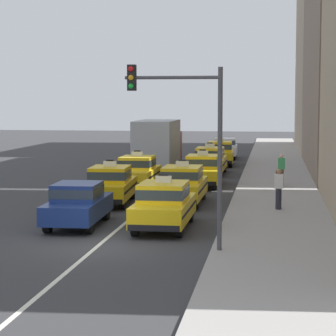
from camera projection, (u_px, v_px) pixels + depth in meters
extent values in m
plane|color=#353538|center=(98.00, 246.00, 22.12)|extent=(160.00, 160.00, 0.00)
cube|color=silver|center=(180.00, 177.00, 41.81)|extent=(0.14, 80.00, 0.01)
cube|color=#9E9993|center=(277.00, 188.00, 36.07)|extent=(4.00, 90.00, 0.15)
cylinder|color=black|center=(69.00, 211.00, 27.10)|extent=(0.26, 0.65, 0.64)
cylinder|color=black|center=(106.00, 212.00, 26.94)|extent=(0.26, 0.65, 0.64)
cylinder|color=black|center=(48.00, 224.00, 24.29)|extent=(0.26, 0.65, 0.64)
cylinder|color=black|center=(89.00, 225.00, 24.13)|extent=(0.26, 0.65, 0.64)
cube|color=navy|center=(78.00, 208.00, 25.58)|extent=(1.90, 4.36, 0.66)
cube|color=navy|center=(77.00, 191.00, 25.42)|extent=(1.62, 1.95, 0.60)
cube|color=#2D3842|center=(77.00, 191.00, 25.42)|extent=(1.64, 1.97, 0.33)
cylinder|color=black|center=(100.00, 192.00, 32.64)|extent=(0.28, 0.65, 0.64)
cylinder|color=black|center=(132.00, 192.00, 32.52)|extent=(0.28, 0.65, 0.64)
cylinder|color=black|center=(87.00, 201.00, 29.60)|extent=(0.28, 0.65, 0.64)
cylinder|color=black|center=(122.00, 202.00, 29.48)|extent=(0.28, 0.65, 0.64)
cube|color=yellow|center=(111.00, 189.00, 31.02)|extent=(2.08, 4.60, 0.70)
cube|color=black|center=(111.00, 188.00, 31.02)|extent=(2.08, 4.25, 0.10)
cube|color=yellow|center=(110.00, 174.00, 30.81)|extent=(1.73, 2.20, 0.64)
cube|color=#2D3842|center=(110.00, 174.00, 30.81)|extent=(1.75, 2.22, 0.35)
cube|color=white|center=(110.00, 164.00, 30.77)|extent=(0.57, 0.16, 0.24)
cube|color=black|center=(110.00, 160.00, 30.75)|extent=(0.33, 0.13, 0.06)
cube|color=black|center=(118.00, 188.00, 33.24)|extent=(1.72, 0.25, 0.20)
cube|color=black|center=(102.00, 202.00, 28.86)|extent=(1.72, 0.25, 0.20)
cylinder|color=black|center=(130.00, 178.00, 38.21)|extent=(0.24, 0.64, 0.64)
cylinder|color=black|center=(157.00, 179.00, 38.01)|extent=(0.24, 0.64, 0.64)
cylinder|color=black|center=(118.00, 185.00, 35.20)|extent=(0.24, 0.64, 0.64)
cylinder|color=black|center=(147.00, 186.00, 34.99)|extent=(0.24, 0.64, 0.64)
cube|color=yellow|center=(138.00, 175.00, 36.57)|extent=(1.83, 4.51, 0.70)
cube|color=black|center=(138.00, 174.00, 36.56)|extent=(1.85, 4.15, 0.10)
cube|color=yellow|center=(137.00, 162.00, 36.36)|extent=(1.61, 2.11, 0.64)
cube|color=#2D3842|center=(137.00, 162.00, 36.36)|extent=(1.63, 2.13, 0.35)
cube|color=white|center=(137.00, 154.00, 36.31)|extent=(0.56, 0.12, 0.24)
cube|color=black|center=(137.00, 151.00, 36.30)|extent=(0.32, 0.11, 0.06)
cube|color=black|center=(145.00, 175.00, 38.77)|extent=(1.71, 0.15, 0.20)
cube|color=black|center=(130.00, 185.00, 34.41)|extent=(1.71, 0.15, 0.20)
cylinder|color=black|center=(148.00, 165.00, 46.29)|extent=(0.24, 0.64, 0.64)
cylinder|color=black|center=(177.00, 165.00, 46.02)|extent=(0.24, 0.64, 0.64)
cylinder|color=black|center=(137.00, 170.00, 42.44)|extent=(0.24, 0.64, 0.64)
cylinder|color=black|center=(168.00, 171.00, 42.18)|extent=(0.24, 0.64, 0.64)
cube|color=maroon|center=(164.00, 148.00, 47.02)|extent=(2.11, 2.21, 2.10)
cube|color=#2D3842|center=(167.00, 142.00, 48.04)|extent=(1.93, 0.07, 0.76)
cube|color=#B2B7C1|center=(157.00, 142.00, 43.75)|extent=(2.33, 5.21, 2.70)
cylinder|color=black|center=(151.00, 212.00, 26.73)|extent=(0.24, 0.64, 0.64)
cylinder|color=black|center=(190.00, 213.00, 26.52)|extent=(0.24, 0.64, 0.64)
cylinder|color=black|center=(135.00, 227.00, 23.72)|extent=(0.24, 0.64, 0.64)
cylinder|color=black|center=(179.00, 228.00, 23.50)|extent=(0.24, 0.64, 0.64)
cube|color=yellow|center=(164.00, 210.00, 25.08)|extent=(1.80, 4.50, 0.70)
cube|color=black|center=(164.00, 208.00, 25.08)|extent=(1.82, 4.14, 0.10)
cube|color=yellow|center=(163.00, 192.00, 24.87)|extent=(1.60, 2.10, 0.64)
cube|color=#2D3842|center=(163.00, 192.00, 24.87)|extent=(1.62, 2.12, 0.35)
cube|color=white|center=(163.00, 179.00, 24.83)|extent=(0.56, 0.12, 0.24)
cube|color=black|center=(163.00, 175.00, 24.81)|extent=(0.32, 0.11, 0.06)
cube|color=black|center=(173.00, 207.00, 27.28)|extent=(1.71, 0.14, 0.20)
cube|color=black|center=(154.00, 228.00, 22.93)|extent=(1.71, 0.14, 0.20)
cylinder|color=black|center=(171.00, 192.00, 32.71)|extent=(0.24, 0.64, 0.64)
cylinder|color=black|center=(203.00, 192.00, 32.50)|extent=(0.24, 0.64, 0.64)
cylinder|color=black|center=(161.00, 201.00, 29.69)|extent=(0.24, 0.64, 0.64)
cylinder|color=black|center=(196.00, 202.00, 29.48)|extent=(0.24, 0.64, 0.64)
cube|color=yellow|center=(183.00, 189.00, 31.06)|extent=(1.82, 4.51, 0.70)
cube|color=black|center=(183.00, 187.00, 31.06)|extent=(1.83, 4.15, 0.10)
cube|color=yellow|center=(182.00, 174.00, 30.85)|extent=(1.61, 2.11, 0.64)
cube|color=#2D3842|center=(182.00, 174.00, 30.85)|extent=(1.63, 2.13, 0.35)
cube|color=white|center=(182.00, 164.00, 30.80)|extent=(0.56, 0.12, 0.24)
cube|color=black|center=(182.00, 160.00, 30.79)|extent=(0.32, 0.11, 0.06)
cube|color=black|center=(188.00, 188.00, 33.26)|extent=(1.71, 0.15, 0.20)
cube|color=black|center=(176.00, 201.00, 28.91)|extent=(1.71, 0.15, 0.20)
cylinder|color=black|center=(192.00, 177.00, 38.93)|extent=(0.25, 0.64, 0.64)
cylinder|color=black|center=(218.00, 177.00, 38.73)|extent=(0.25, 0.64, 0.64)
cylinder|color=black|center=(186.00, 183.00, 35.91)|extent=(0.25, 0.64, 0.64)
cylinder|color=black|center=(215.00, 184.00, 35.72)|extent=(0.25, 0.64, 0.64)
cube|color=yellow|center=(203.00, 174.00, 37.29)|extent=(1.87, 4.53, 0.70)
cube|color=black|center=(203.00, 173.00, 37.28)|extent=(1.88, 4.17, 0.10)
cube|color=yellow|center=(203.00, 161.00, 37.07)|extent=(1.63, 2.12, 0.64)
cube|color=#2D3842|center=(203.00, 161.00, 37.07)|extent=(1.65, 2.14, 0.35)
cube|color=white|center=(203.00, 153.00, 37.03)|extent=(0.56, 0.13, 0.24)
cube|color=black|center=(203.00, 150.00, 37.02)|extent=(0.32, 0.11, 0.06)
cube|color=black|center=(206.00, 174.00, 39.49)|extent=(1.71, 0.17, 0.20)
cube|color=black|center=(199.00, 183.00, 35.13)|extent=(1.71, 0.17, 0.20)
cylinder|color=black|center=(201.00, 167.00, 44.90)|extent=(0.24, 0.64, 0.64)
cylinder|color=black|center=(224.00, 167.00, 44.68)|extent=(0.24, 0.64, 0.64)
cylinder|color=black|center=(195.00, 171.00, 41.89)|extent=(0.24, 0.64, 0.64)
cylinder|color=black|center=(220.00, 172.00, 41.67)|extent=(0.24, 0.64, 0.64)
cube|color=yellow|center=(210.00, 163.00, 43.25)|extent=(1.82, 4.51, 0.70)
cube|color=black|center=(210.00, 163.00, 43.24)|extent=(1.84, 4.15, 0.10)
cube|color=yellow|center=(210.00, 153.00, 43.04)|extent=(1.61, 2.11, 0.64)
cube|color=#2D3842|center=(210.00, 153.00, 43.04)|extent=(1.63, 2.13, 0.35)
cube|color=white|center=(210.00, 145.00, 42.99)|extent=(0.56, 0.12, 0.24)
cube|color=black|center=(210.00, 143.00, 42.98)|extent=(0.32, 0.11, 0.06)
cube|color=black|center=(213.00, 164.00, 45.45)|extent=(1.71, 0.15, 0.20)
cube|color=black|center=(207.00, 171.00, 41.10)|extent=(1.71, 0.15, 0.20)
cylinder|color=black|center=(210.00, 159.00, 50.84)|extent=(0.27, 0.65, 0.64)
cylinder|color=black|center=(231.00, 159.00, 50.69)|extent=(0.27, 0.65, 0.64)
cylinder|color=black|center=(208.00, 162.00, 47.81)|extent=(0.27, 0.65, 0.64)
cylinder|color=black|center=(230.00, 163.00, 47.66)|extent=(0.27, 0.65, 0.64)
cube|color=yellow|center=(220.00, 156.00, 49.21)|extent=(2.00, 4.58, 0.70)
cube|color=black|center=(220.00, 155.00, 49.21)|extent=(2.00, 4.22, 0.10)
cube|color=yellow|center=(220.00, 146.00, 49.00)|extent=(1.69, 2.17, 0.64)
cube|color=#2D3842|center=(220.00, 146.00, 49.00)|extent=(1.71, 2.19, 0.35)
cube|color=white|center=(220.00, 140.00, 48.96)|extent=(0.56, 0.14, 0.24)
cube|color=black|center=(220.00, 138.00, 48.94)|extent=(0.32, 0.12, 0.06)
cube|color=black|center=(221.00, 157.00, 51.42)|extent=(1.71, 0.22, 0.20)
cube|color=black|center=(219.00, 162.00, 47.05)|extent=(1.71, 0.22, 0.20)
cylinder|color=black|center=(217.00, 153.00, 56.38)|extent=(0.26, 0.65, 0.64)
cylinder|color=black|center=(235.00, 153.00, 56.20)|extent=(0.26, 0.65, 0.64)
cylinder|color=black|center=(215.00, 156.00, 53.58)|extent=(0.26, 0.65, 0.64)
cylinder|color=black|center=(234.00, 156.00, 53.40)|extent=(0.26, 0.65, 0.64)
cube|color=silver|center=(225.00, 150.00, 54.86)|extent=(1.86, 4.34, 0.66)
cube|color=silver|center=(225.00, 142.00, 54.70)|extent=(1.60, 1.94, 0.60)
cube|color=#2D3842|center=(225.00, 142.00, 54.70)|extent=(1.63, 1.96, 0.33)
cylinder|color=#473828|center=(281.00, 178.00, 36.11)|extent=(0.24, 0.24, 0.88)
cube|color=#338C4C|center=(282.00, 163.00, 36.04)|extent=(0.36, 0.22, 0.57)
sphere|color=beige|center=(282.00, 156.00, 36.01)|extent=(0.20, 0.20, 0.20)
cube|color=brown|center=(277.00, 173.00, 36.13)|extent=(0.10, 0.20, 0.28)
cylinder|color=#23232D|center=(279.00, 199.00, 28.57)|extent=(0.24, 0.24, 0.84)
cube|color=silver|center=(279.00, 181.00, 28.50)|extent=(0.36, 0.22, 0.58)
sphere|color=#9E7051|center=(279.00, 171.00, 28.46)|extent=(0.20, 0.20, 0.20)
cylinder|color=#47474C|center=(220.00, 162.00, 20.63)|extent=(0.14, 0.14, 5.50)
cylinder|color=#47474C|center=(172.00, 78.00, 20.60)|extent=(2.80, 0.10, 0.10)
cube|color=black|center=(132.00, 78.00, 20.78)|extent=(0.24, 0.24, 0.76)
sphere|color=red|center=(131.00, 69.00, 20.62)|extent=(0.16, 0.16, 0.16)
sphere|color=orange|center=(131.00, 78.00, 20.65)|extent=(0.16, 0.16, 0.16)
sphere|color=green|center=(131.00, 86.00, 20.67)|extent=(0.16, 0.16, 0.16)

